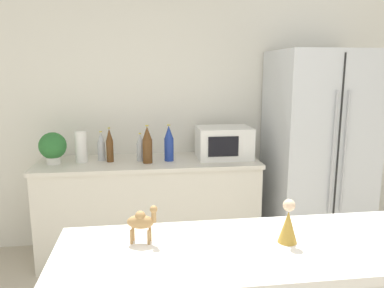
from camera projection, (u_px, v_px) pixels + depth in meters
name	position (u px, v px, depth m)	size (l,w,h in m)	color
wall_back	(181.00, 111.00, 3.59)	(8.00, 0.06, 2.55)	silver
back_counter	(150.00, 207.00, 3.38)	(1.92, 0.63, 0.88)	silver
refrigerator	(316.00, 154.00, 3.41)	(0.82, 0.76, 1.83)	silver
potted_plant	(53.00, 147.00, 3.15)	(0.23, 0.23, 0.27)	silver
paper_towel_roll	(81.00, 147.00, 3.21)	(0.10, 0.10, 0.27)	white
microwave	(224.00, 142.00, 3.38)	(0.48, 0.37, 0.28)	white
back_bottle_0	(101.00, 147.00, 3.28)	(0.07, 0.07, 0.26)	#B2B7BC
back_bottle_1	(169.00, 144.00, 3.26)	(0.08, 0.08, 0.32)	navy
back_bottle_2	(147.00, 145.00, 3.18)	(0.08, 0.08, 0.33)	brown
back_bottle_3	(140.00, 148.00, 3.26)	(0.06, 0.06, 0.25)	#B2B7BC
back_bottle_4	(110.00, 146.00, 3.22)	(0.06, 0.06, 0.30)	brown
camel_figurine	(142.00, 221.00, 1.40)	(0.12, 0.07, 0.15)	#A87F4C
wise_man_figurine_blue	(288.00, 224.00, 1.41)	(0.07, 0.07, 0.17)	#B28933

